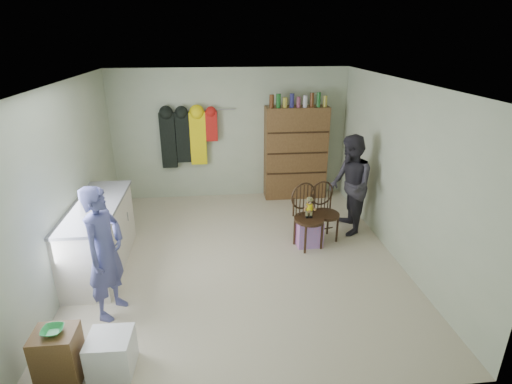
{
  "coord_description": "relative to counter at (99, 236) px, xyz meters",
  "views": [
    {
      "loc": [
        -0.31,
        -5.09,
        3.06
      ],
      "look_at": [
        0.25,
        0.2,
        0.95
      ],
      "focal_mm": 28.0,
      "sensor_mm": 36.0,
      "label": 1
    }
  ],
  "objects": [
    {
      "name": "ground_plane",
      "position": [
        1.95,
        0.0,
        -0.47
      ],
      "size": [
        5.0,
        5.0,
        0.0
      ],
      "primitive_type": "plane",
      "color": "beige",
      "rests_on": "ground"
    },
    {
      "name": "chair_far",
      "position": [
        3.31,
        0.48,
        0.03
      ],
      "size": [
        0.51,
        0.51,
        0.93
      ],
      "rotation": [
        0.0,
        0.0,
        0.26
      ],
      "color": "#331F11",
      "rests_on": "ground"
    },
    {
      "name": "person_left",
      "position": [
        0.37,
        -1.05,
        0.32
      ],
      "size": [
        0.55,
        0.67,
        1.59
      ],
      "primitive_type": "imported",
      "rotation": [
        0.0,
        0.0,
        1.23
      ],
      "color": "#4C508C",
      "rests_on": "ground"
    },
    {
      "name": "coat_rack",
      "position": [
        1.12,
        2.38,
        0.78
      ],
      "size": [
        1.42,
        0.12,
        1.09
      ],
      "color": "#99999E",
      "rests_on": "ground"
    },
    {
      "name": "room_walls",
      "position": [
        1.95,
        0.53,
        1.11
      ],
      "size": [
        5.0,
        5.0,
        5.0
      ],
      "color": "#B9C2A3",
      "rests_on": "ground"
    },
    {
      "name": "chair_front",
      "position": [
        2.99,
        0.27,
        0.08
      ],
      "size": [
        0.57,
        0.57,
        1.0
      ],
      "rotation": [
        0.0,
        0.0,
        0.36
      ],
      "color": "#331F11",
      "rests_on": "ground"
    },
    {
      "name": "person_right",
      "position": [
        3.76,
        0.68,
        0.34
      ],
      "size": [
        0.65,
        0.82,
        1.62
      ],
      "primitive_type": "imported",
      "rotation": [
        0.0,
        0.0,
        -1.62
      ],
      "color": "#2D2B33",
      "rests_on": "ground"
    },
    {
      "name": "plastic_tub",
      "position": [
        0.57,
        -1.96,
        -0.28
      ],
      "size": [
        0.42,
        0.4,
        0.39
      ],
      "primitive_type": "cube",
      "rotation": [
        0.0,
        0.0,
        -0.03
      ],
      "color": "white",
      "rests_on": "ground"
    },
    {
      "name": "bowl",
      "position": [
        0.12,
        -2.03,
        0.1
      ],
      "size": [
        0.19,
        0.19,
        0.05
      ],
      "primitive_type": "imported",
      "color": "green",
      "rests_on": "stool"
    },
    {
      "name": "stool",
      "position": [
        0.12,
        -2.03,
        -0.2
      ],
      "size": [
        0.38,
        0.33,
        0.55
      ],
      "primitive_type": "cube",
      "color": "brown",
      "rests_on": "ground"
    },
    {
      "name": "dresser",
      "position": [
        3.2,
        2.3,
        0.44
      ],
      "size": [
        1.2,
        0.39,
        2.07
      ],
      "color": "brown",
      "rests_on": "ground"
    },
    {
      "name": "striped_bag",
      "position": [
        3.03,
        0.28,
        -0.27
      ],
      "size": [
        0.4,
        0.32,
        0.41
      ],
      "primitive_type": "cube",
      "rotation": [
        0.0,
        0.0,
        0.05
      ],
      "color": "pink",
      "rests_on": "ground"
    },
    {
      "name": "counter",
      "position": [
        0.0,
        0.0,
        0.0
      ],
      "size": [
        0.64,
        1.86,
        0.94
      ],
      "color": "silver",
      "rests_on": "ground"
    }
  ]
}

